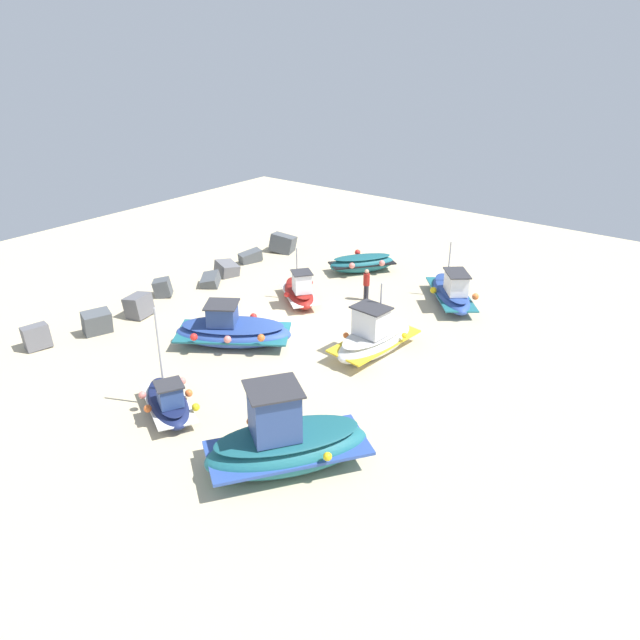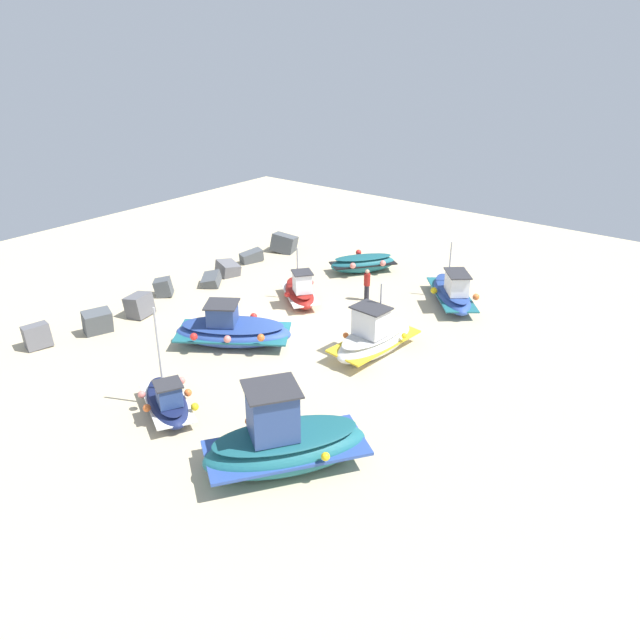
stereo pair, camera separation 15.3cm
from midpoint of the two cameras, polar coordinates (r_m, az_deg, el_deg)
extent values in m
plane|color=beige|center=(28.42, -2.17, -1.06)|extent=(47.62, 47.62, 0.00)
ellipsoid|color=#1E6670|center=(35.49, 3.72, 5.12)|extent=(3.85, 3.36, 0.98)
cube|color=black|center=(35.47, 3.72, 5.20)|extent=(3.74, 3.29, 0.12)
ellipsoid|color=#1A565F|center=(35.36, 3.74, 5.73)|extent=(3.37, 2.94, 0.19)
sphere|color=#EA7F75|center=(34.98, 5.53, 5.18)|extent=(0.33, 0.33, 0.33)
sphere|color=red|center=(36.08, 3.32, 6.17)|extent=(0.33, 0.33, 0.33)
sphere|color=#EA7F75|center=(34.40, 2.80, 4.97)|extent=(0.33, 0.33, 0.33)
ellipsoid|color=#2D4C9E|center=(31.94, 11.69, 2.28)|extent=(4.59, 4.26, 0.90)
cube|color=#1E6670|center=(31.92, 11.69, 2.35)|extent=(4.47, 4.16, 0.11)
ellipsoid|color=navy|center=(31.80, 11.74, 2.88)|extent=(4.03, 3.73, 0.18)
cube|color=white|center=(30.93, 12.16, 3.31)|extent=(1.64, 1.59, 0.97)
cube|color=#333338|center=(30.75, 12.24, 4.20)|extent=(1.91, 1.84, 0.06)
cylinder|color=#B7B7BC|center=(32.18, 11.56, 5.25)|extent=(0.08, 0.08, 2.06)
sphere|color=red|center=(33.05, 12.80, 3.48)|extent=(0.33, 0.33, 0.33)
sphere|color=yellow|center=(31.63, 10.15, 2.69)|extent=(0.33, 0.33, 0.33)
sphere|color=orange|center=(31.08, 13.82, 2.09)|extent=(0.33, 0.33, 0.33)
ellipsoid|color=#2D4C9E|center=(27.43, -8.06, -1.22)|extent=(4.57, 5.36, 1.00)
cube|color=#1E6670|center=(27.41, -8.06, -1.13)|extent=(4.50, 5.23, 0.13)
ellipsoid|color=navy|center=(27.26, -8.11, -0.47)|extent=(4.00, 4.71, 0.20)
cube|color=#2D4784|center=(27.14, -9.05, 0.52)|extent=(1.64, 1.64, 0.86)
cube|color=#333338|center=(26.96, -9.11, 1.41)|extent=(1.90, 1.90, 0.06)
sphere|color=orange|center=(25.97, -5.55, -1.63)|extent=(0.32, 0.32, 0.32)
sphere|color=red|center=(28.21, -6.23, 0.31)|extent=(0.32, 0.32, 0.32)
sphere|color=#EA7F75|center=(26.28, -8.58, -1.76)|extent=(0.32, 0.32, 0.32)
sphere|color=yellow|center=(28.48, -9.04, 0.40)|extent=(0.32, 0.32, 0.32)
sphere|color=red|center=(26.58, -11.57, -1.53)|extent=(0.32, 0.32, 0.32)
ellipsoid|color=#1E6670|center=(19.78, -3.17, -11.70)|extent=(5.46, 4.68, 1.28)
cube|color=#2D4C9E|center=(19.74, -3.17, -11.55)|extent=(5.34, 4.63, 0.11)
ellipsoid|color=#1A565F|center=(19.47, -3.21, -10.44)|extent=(4.80, 4.12, 0.21)
cube|color=#2D4784|center=(18.89, -4.43, -8.42)|extent=(1.89, 1.87, 1.58)
cube|color=#333338|center=(18.46, -4.51, -6.29)|extent=(2.19, 2.17, 0.06)
sphere|color=yellow|center=(18.86, 0.45, -12.33)|extent=(0.27, 0.27, 0.27)
sphere|color=orange|center=(20.29, -6.56, -9.17)|extent=(0.27, 0.27, 0.27)
ellipsoid|color=white|center=(26.49, 4.85, -1.99)|extent=(4.60, 2.08, 1.04)
cube|color=gold|center=(26.47, 4.86, -1.90)|extent=(4.42, 2.10, 0.15)
ellipsoid|color=beige|center=(26.31, 4.88, -1.19)|extent=(4.05, 1.80, 0.22)
cube|color=white|center=(25.79, 4.49, -0.12)|extent=(1.11, 1.34, 1.16)
cube|color=#333338|center=(25.55, 4.53, 1.12)|extent=(1.29, 1.55, 0.06)
cylinder|color=#B7B7BC|center=(26.07, 5.39, 1.24)|extent=(0.08, 0.08, 2.08)
sphere|color=yellow|center=(26.43, 7.53, -1.42)|extent=(0.25, 0.25, 0.25)
sphere|color=orange|center=(26.34, 2.21, -1.40)|extent=(0.25, 0.25, 0.25)
ellipsoid|color=maroon|center=(31.43, -2.08, 2.37)|extent=(3.18, 3.60, 0.87)
cube|color=white|center=(31.41, -2.08, 2.44)|extent=(3.11, 3.49, 0.13)
ellipsoid|color=maroon|center=(31.30, -2.08, 2.94)|extent=(2.78, 3.15, 0.18)
cube|color=white|center=(30.47, -1.81, 3.44)|extent=(1.16, 1.17, 0.97)
cube|color=#333338|center=(30.28, -1.82, 4.35)|extent=(1.35, 1.36, 0.06)
cylinder|color=#B7B7BC|center=(31.24, -2.25, 4.90)|extent=(0.08, 0.08, 1.91)
sphere|color=red|center=(32.02, -1.03, 3.43)|extent=(0.28, 0.28, 0.28)
sphere|color=red|center=(30.60, -3.19, 2.34)|extent=(0.28, 0.28, 0.28)
ellipsoid|color=navy|center=(23.09, -13.85, -7.44)|extent=(2.74, 3.62, 0.76)
cube|color=white|center=(23.07, -13.86, -7.36)|extent=(2.70, 3.51, 0.12)
ellipsoid|color=#151E45|center=(22.94, -13.93, -6.81)|extent=(2.39, 3.18, 0.16)
cube|color=#2D4784|center=(22.19, -13.70, -6.64)|extent=(1.06, 1.06, 0.75)
cube|color=#333338|center=(21.99, -13.80, -5.74)|extent=(1.23, 1.23, 0.06)
cylinder|color=#B7B7BC|center=(22.55, -14.61, -2.65)|extent=(0.08, 0.08, 3.20)
sphere|color=#EA7F75|center=(23.88, -12.60, -5.44)|extent=(0.28, 0.28, 0.28)
sphere|color=#EA7F75|center=(23.24, -16.05, -6.58)|extent=(0.28, 0.28, 0.28)
sphere|color=orange|center=(23.08, -12.05, -6.53)|extent=(0.28, 0.28, 0.28)
sphere|color=orange|center=(22.44, -15.60, -7.78)|extent=(0.28, 0.28, 0.28)
sphere|color=yellow|center=(22.31, -11.44, -7.79)|extent=(0.28, 0.28, 0.28)
cylinder|color=#2D2D38|center=(31.62, 4.18, 2.46)|extent=(0.14, 0.14, 0.81)
cylinder|color=#2D2D38|center=(31.72, 3.98, 2.54)|extent=(0.14, 0.14, 0.81)
cylinder|color=maroon|center=(31.41, 4.12, 3.71)|extent=(0.32, 0.32, 0.62)
sphere|color=tan|center=(31.26, 4.14, 4.43)|extent=(0.22, 0.22, 0.22)
cube|color=slate|center=(29.43, -24.55, -1.41)|extent=(1.20, 1.05, 1.12)
cube|color=#4C5156|center=(29.80, -19.78, -0.23)|extent=(1.44, 1.26, 1.16)
cube|color=slate|center=(31.01, -16.32, 1.25)|extent=(1.35, 1.22, 1.16)
cube|color=#4C5156|center=(33.10, -14.27, 2.86)|extent=(1.22, 1.23, 1.01)
cube|color=#4C5156|center=(34.00, -10.07, 3.55)|extent=(1.56, 1.41, 0.92)
cube|color=slate|center=(35.40, -8.59, 4.63)|extent=(1.41, 1.62, 0.93)
cube|color=#4C5156|center=(37.18, -6.47, 5.73)|extent=(1.53, 1.01, 0.92)
cube|color=#4C5156|center=(38.83, -3.51, 6.97)|extent=(1.58, 1.78, 1.39)
camera|label=1|loc=(0.08, -90.16, -0.07)|focal=35.15mm
camera|label=2|loc=(0.08, 89.84, 0.07)|focal=35.15mm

